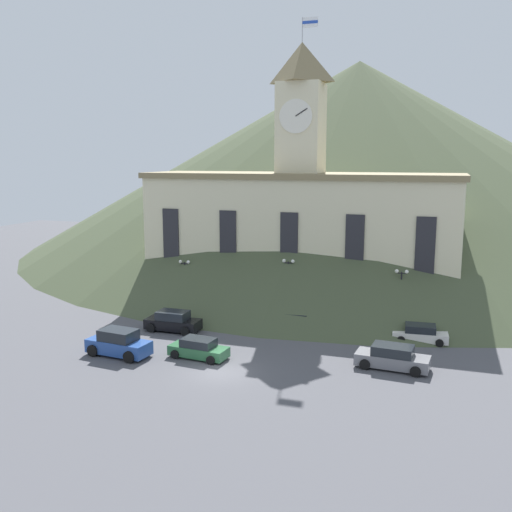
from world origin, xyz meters
TOP-DOWN VIEW (x-y plane):
  - ground_plane at (0.00, 0.00)m, footprint 160.00×160.00m
  - civic_building at (0.00, 23.17)m, footprint 33.62×9.32m
  - banner_fence at (0.00, 16.13)m, footprint 32.11×0.12m
  - hillside_backdrop at (0.00, 63.73)m, footprint 110.77×110.77m
  - street_lamp_left at (-10.93, 17.18)m, footprint 1.26×0.36m
  - street_lamp_far_right at (0.37, 17.18)m, footprint 1.26×0.36m
  - street_lamp_right at (11.27, 17.18)m, footprint 1.26×0.36m
  - car_white_taxi at (13.35, 11.66)m, footprint 4.60×2.35m
  - car_black_suv at (-7.78, 8.00)m, footprint 4.91×2.39m
  - car_gray_pickup at (11.68, 4.71)m, footprint 5.45×2.72m
  - car_green_wagon at (-2.76, 2.31)m, footprint 4.76×2.49m
  - car_blue_van at (-8.90, 0.82)m, footprint 5.29×2.83m
  - car_silver_hatch at (2.57, 11.98)m, footprint 3.96×2.12m
  - pedestrian at (-6.31, 13.38)m, footprint 0.47×0.47m

SIDE VIEW (x-z plane):
  - ground_plane at x=0.00m, z-range 0.00..0.00m
  - car_silver_hatch at x=2.57m, z-range -0.06..1.44m
  - car_white_taxi at x=13.35m, z-range -0.06..1.44m
  - car_green_wagon at x=-2.76m, z-range -0.06..1.49m
  - car_gray_pickup at x=11.68m, z-range -0.07..1.68m
  - car_black_suv at x=-7.78m, z-range -0.07..1.73m
  - pedestrian at x=-6.31m, z-range 0.07..1.73m
  - car_blue_van at x=-8.90m, z-range -0.09..2.01m
  - banner_fence at x=0.00m, z-range 0.00..2.03m
  - street_lamp_left at x=-10.93m, z-range 1.09..5.77m
  - street_lamp_right at x=11.27m, z-range 1.14..6.19m
  - street_lamp_far_right at x=0.37m, z-range 1.19..6.59m
  - civic_building at x=0.00m, z-range -6.89..22.48m
  - hillside_backdrop at x=0.00m, z-range 0.00..31.26m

